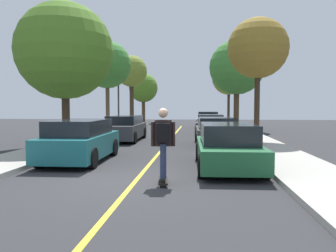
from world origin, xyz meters
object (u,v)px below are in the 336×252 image
object	(u,v)px
parked_car_right_near	(216,131)
skateboarder	(163,140)
street_tree_right_far	(229,78)
streetlamp	(118,91)
parked_car_right_far	(211,124)
street_tree_left_farthest	(143,88)
street_tree_left_far	(132,72)
skateboard	(163,180)
street_tree_right_nearest	(258,49)
parked_car_left_nearest	(80,141)
parked_car_right_farthest	(208,120)
street_tree_left_near	(107,65)
parked_car_left_near	(125,128)
parked_car_right_nearest	(227,147)
street_tree_left_nearest	(65,51)
street_tree_right_near	(237,67)

from	to	relation	value
parked_car_right_near	skateboarder	xyz separation A→B (m)	(-1.71, -8.28, 0.41)
street_tree_right_far	streetlamp	world-z (taller)	street_tree_right_far
parked_car_right_far	street_tree_left_farthest	xyz separation A→B (m)	(-6.99, 13.92, 3.30)
parked_car_right_far	street_tree_left_far	xyz separation A→B (m)	(-6.99, 7.30, 4.40)
parked_car_right_far	skateboard	size ratio (longest dim) A/B	5.51
parked_car_right_far	street_tree_right_nearest	world-z (taller)	street_tree_right_nearest
streetlamp	skateboard	bearing A→B (deg)	-72.63
parked_car_left_nearest	street_tree_right_nearest	world-z (taller)	street_tree_right_nearest
parked_car_right_near	street_tree_right_far	distance (m)	17.11
street_tree_left_far	skateboard	bearing A→B (deg)	-76.70
parked_car_left_nearest	parked_car_right_farthest	size ratio (longest dim) A/B	0.96
street_tree_left_farthest	skateboarder	size ratio (longest dim) A/B	3.16
parked_car_right_far	street_tree_left_farthest	world-z (taller)	street_tree_left_farthest
parked_car_right_near	streetlamp	world-z (taller)	streetlamp
parked_car_right_far	street_tree_right_far	xyz separation A→B (m)	(2.11, 9.76, 3.99)
street_tree_left_near	parked_car_right_farthest	bearing A→B (deg)	47.81
parked_car_left_near	parked_car_right_near	size ratio (longest dim) A/B	1.08
parked_car_left_near	street_tree_right_far	xyz separation A→B (m)	(6.99, 14.81, 3.95)
parked_car_left_nearest	streetlamp	bearing A→B (deg)	97.89
parked_car_right_far	skateboarder	world-z (taller)	skateboarder
parked_car_right_farthest	street_tree_right_nearest	size ratio (longest dim) A/B	0.69
parked_car_left_near	street_tree_left_near	size ratio (longest dim) A/B	0.73
parked_car_right_nearest	street_tree_right_nearest	distance (m)	8.50
street_tree_left_near	streetlamp	xyz separation A→B (m)	(0.36, 1.59, -1.64)
parked_car_right_far	street_tree_left_nearest	xyz separation A→B (m)	(-6.99, -8.02, 3.76)
street_tree_left_nearest	street_tree_right_near	xyz separation A→B (m)	(9.10, 11.29, 0.50)
parked_car_left_near	street_tree_left_far	world-z (taller)	street_tree_left_far
parked_car_right_farthest	street_tree_left_farthest	world-z (taller)	street_tree_left_farthest
street_tree_left_far	street_tree_left_farthest	distance (m)	6.71
parked_car_left_nearest	parked_car_right_nearest	size ratio (longest dim) A/B	0.95
parked_car_left_near	street_tree_right_nearest	world-z (taller)	street_tree_right_nearest
parked_car_right_far	parked_car_left_near	bearing A→B (deg)	-133.96
streetlamp	skateboard	xyz separation A→B (m)	(4.91, -15.69, -2.95)
street_tree_left_far	skateboarder	world-z (taller)	street_tree_left_far
street_tree_left_near	street_tree_left_farthest	size ratio (longest dim) A/B	1.13
street_tree_left_nearest	street_tree_left_farthest	distance (m)	21.95
street_tree_left_farthest	street_tree_right_nearest	xyz separation A→B (m)	(9.10, -19.59, 0.84)
parked_car_right_far	parked_car_left_nearest	bearing A→B (deg)	-112.21
parked_car_right_far	parked_car_right_near	bearing A→B (deg)	-90.00
parked_car_right_far	street_tree_left_nearest	size ratio (longest dim) A/B	0.73
parked_car_right_far	street_tree_right_near	size ratio (longest dim) A/B	0.69
street_tree_left_nearest	streetlamp	xyz separation A→B (m)	(0.36, 8.71, -1.37)
parked_car_right_farthest	street_tree_right_far	xyz separation A→B (m)	(2.11, 2.94, 3.95)
street_tree_right_near	skateboard	size ratio (longest dim) A/B	8.05
parked_car_left_near	parked_car_right_nearest	world-z (taller)	parked_car_left_near
street_tree_left_nearest	parked_car_right_far	bearing A→B (deg)	48.94
parked_car_left_near	street_tree_left_far	distance (m)	13.27
parked_car_right_near	street_tree_left_near	distance (m)	9.96
parked_car_right_farthest	street_tree_right_nearest	distance (m)	13.31
parked_car_left_near	street_tree_right_nearest	size ratio (longest dim) A/B	0.72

